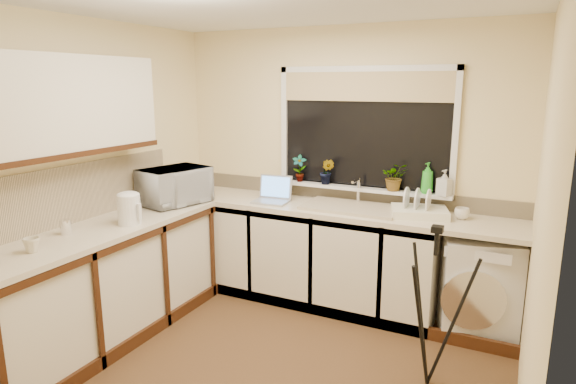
{
  "coord_description": "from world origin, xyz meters",
  "views": [
    {
      "loc": [
        1.51,
        -2.7,
        1.96
      ],
      "look_at": [
        -0.09,
        0.55,
        1.15
      ],
      "focal_mm": 30.66,
      "sensor_mm": 36.0,
      "label": 1
    }
  ],
  "objects_px": {
    "laptop": "(273,195)",
    "microwave": "(175,186)",
    "kettle": "(129,210)",
    "soap_bottle_green": "(427,178)",
    "cup_back": "(462,214)",
    "cup_left": "(32,245)",
    "washing_machine": "(477,284)",
    "plant_a": "(299,168)",
    "plant_b": "(327,172)",
    "tripod": "(432,308)",
    "soap_bottle_clear": "(444,183)",
    "plant_d": "(395,177)",
    "dish_rack": "(419,212)",
    "steel_jar": "(66,227)"
  },
  "relations": [
    {
      "from": "washing_machine",
      "to": "microwave",
      "type": "height_order",
      "value": "microwave"
    },
    {
      "from": "washing_machine",
      "to": "kettle",
      "type": "xyz_separation_m",
      "value": [
        -2.42,
        -1.23,
        0.62
      ]
    },
    {
      "from": "tripod",
      "to": "laptop",
      "type": "bearing_deg",
      "value": 141.09
    },
    {
      "from": "plant_a",
      "to": "plant_b",
      "type": "bearing_deg",
      "value": -1.79
    },
    {
      "from": "kettle",
      "to": "cup_back",
      "type": "relative_size",
      "value": 1.97
    },
    {
      "from": "dish_rack",
      "to": "cup_left",
      "type": "xyz_separation_m",
      "value": [
        -2.04,
        -1.98,
        0.01
      ]
    },
    {
      "from": "soap_bottle_green",
      "to": "cup_back",
      "type": "height_order",
      "value": "soap_bottle_green"
    },
    {
      "from": "tripod",
      "to": "soap_bottle_clear",
      "type": "bearing_deg",
      "value": 85.61
    },
    {
      "from": "dish_rack",
      "to": "steel_jar",
      "type": "bearing_deg",
      "value": -160.55
    },
    {
      "from": "dish_rack",
      "to": "plant_d",
      "type": "height_order",
      "value": "plant_d"
    },
    {
      "from": "dish_rack",
      "to": "laptop",
      "type": "bearing_deg",
      "value": 166.09
    },
    {
      "from": "kettle",
      "to": "tripod",
      "type": "height_order",
      "value": "kettle"
    },
    {
      "from": "plant_d",
      "to": "soap_bottle_clear",
      "type": "relative_size",
      "value": 1.12
    },
    {
      "from": "kettle",
      "to": "soap_bottle_green",
      "type": "relative_size",
      "value": 0.87
    },
    {
      "from": "washing_machine",
      "to": "soap_bottle_green",
      "type": "xyz_separation_m",
      "value": [
        -0.47,
        0.19,
        0.78
      ]
    },
    {
      "from": "steel_jar",
      "to": "plant_a",
      "type": "distance_m",
      "value": 2.07
    },
    {
      "from": "laptop",
      "to": "plant_a",
      "type": "distance_m",
      "value": 0.37
    },
    {
      "from": "laptop",
      "to": "plant_d",
      "type": "bearing_deg",
      "value": 8.51
    },
    {
      "from": "washing_machine",
      "to": "soap_bottle_clear",
      "type": "distance_m",
      "value": 0.84
    },
    {
      "from": "plant_a",
      "to": "cup_back",
      "type": "relative_size",
      "value": 2.18
    },
    {
      "from": "microwave",
      "to": "cup_back",
      "type": "height_order",
      "value": "microwave"
    },
    {
      "from": "washing_machine",
      "to": "cup_back",
      "type": "height_order",
      "value": "cup_back"
    },
    {
      "from": "steel_jar",
      "to": "cup_left",
      "type": "xyz_separation_m",
      "value": [
        0.12,
        -0.37,
        -0.01
      ]
    },
    {
      "from": "tripod",
      "to": "steel_jar",
      "type": "xyz_separation_m",
      "value": [
        -2.45,
        -0.71,
        0.41
      ]
    },
    {
      "from": "steel_jar",
      "to": "soap_bottle_green",
      "type": "xyz_separation_m",
      "value": [
        2.17,
        1.81,
        0.23
      ]
    },
    {
      "from": "microwave",
      "to": "cup_left",
      "type": "height_order",
      "value": "microwave"
    },
    {
      "from": "kettle",
      "to": "soap_bottle_green",
      "type": "xyz_separation_m",
      "value": [
        1.95,
        1.41,
        0.17
      ]
    },
    {
      "from": "microwave",
      "to": "cup_back",
      "type": "distance_m",
      "value": 2.44
    },
    {
      "from": "kettle",
      "to": "soap_bottle_clear",
      "type": "height_order",
      "value": "soap_bottle_clear"
    },
    {
      "from": "plant_d",
      "to": "soap_bottle_green",
      "type": "bearing_deg",
      "value": 2.55
    },
    {
      "from": "plant_b",
      "to": "cup_left",
      "type": "relative_size",
      "value": 2.29
    },
    {
      "from": "cup_left",
      "to": "cup_back",
      "type": "bearing_deg",
      "value": 40.66
    },
    {
      "from": "washing_machine",
      "to": "soap_bottle_clear",
      "type": "xyz_separation_m",
      "value": [
        -0.33,
        0.16,
        0.76
      ]
    },
    {
      "from": "cup_back",
      "to": "cup_left",
      "type": "xyz_separation_m",
      "value": [
        -2.36,
        -2.03,
        0.0
      ]
    },
    {
      "from": "plant_a",
      "to": "kettle",
      "type": "bearing_deg",
      "value": -119.08
    },
    {
      "from": "washing_machine",
      "to": "plant_d",
      "type": "bearing_deg",
      "value": 152.06
    },
    {
      "from": "soap_bottle_green",
      "to": "tripod",
      "type": "bearing_deg",
      "value": -76.01
    },
    {
      "from": "cup_back",
      "to": "cup_left",
      "type": "height_order",
      "value": "cup_left"
    },
    {
      "from": "laptop",
      "to": "microwave",
      "type": "bearing_deg",
      "value": -153.99
    },
    {
      "from": "plant_b",
      "to": "soap_bottle_green",
      "type": "distance_m",
      "value": 0.89
    },
    {
      "from": "washing_machine",
      "to": "microwave",
      "type": "relative_size",
      "value": 1.37
    },
    {
      "from": "plant_a",
      "to": "plant_d",
      "type": "bearing_deg",
      "value": 0.07
    },
    {
      "from": "soap_bottle_clear",
      "to": "laptop",
      "type": "bearing_deg",
      "value": -170.26
    },
    {
      "from": "tripod",
      "to": "cup_left",
      "type": "distance_m",
      "value": 2.59
    },
    {
      "from": "steel_jar",
      "to": "plant_d",
      "type": "distance_m",
      "value": 2.62
    },
    {
      "from": "washing_machine",
      "to": "soap_bottle_green",
      "type": "bearing_deg",
      "value": 143.66
    },
    {
      "from": "plant_a",
      "to": "plant_b",
      "type": "distance_m",
      "value": 0.28
    },
    {
      "from": "dish_rack",
      "to": "microwave",
      "type": "bearing_deg",
      "value": 177.37
    },
    {
      "from": "dish_rack",
      "to": "tripod",
      "type": "relative_size",
      "value": 0.4
    },
    {
      "from": "plant_d",
      "to": "soap_bottle_clear",
      "type": "xyz_separation_m",
      "value": [
        0.41,
        -0.01,
        -0.01
      ]
    }
  ]
}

